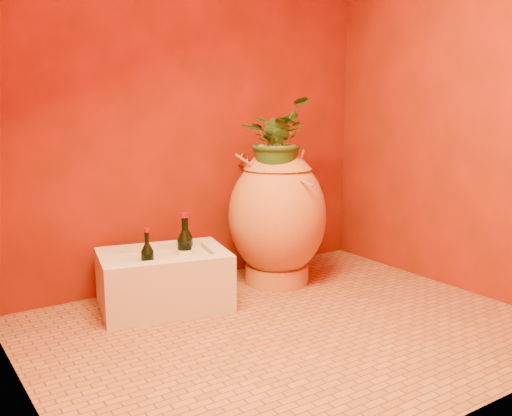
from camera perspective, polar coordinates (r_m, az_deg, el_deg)
floor at (r=2.96m, az=3.32°, el=-11.99°), size 2.50×2.50×0.00m
wall_back at (r=3.57m, az=-6.38°, el=12.46°), size 2.50×0.02×2.50m
wall_left at (r=2.21m, az=-23.89°, el=12.58°), size 0.02×2.00×2.50m
wall_right at (r=3.62m, az=19.91°, el=11.87°), size 0.02×2.00×2.50m
amphora at (r=3.55m, az=2.14°, el=-0.71°), size 0.67×0.67×0.87m
stone_basin at (r=3.23m, az=-9.19°, el=-7.19°), size 0.78×0.61×0.32m
wine_bottle_a at (r=3.23m, az=-7.14°, el=-4.39°), size 0.09×0.09×0.35m
wine_bottle_b at (r=3.35m, az=-6.97°, el=-4.01°), size 0.08×0.08×0.32m
wine_bottle_c at (r=3.13m, az=-10.78°, el=-5.37°), size 0.07×0.07×0.29m
wall_tap at (r=3.70m, az=-1.06°, el=4.46°), size 0.07×0.14×0.15m
plant_main at (r=3.46m, az=1.97°, el=6.96°), size 0.59×0.57×0.49m
plant_side at (r=3.41m, az=1.81°, el=5.99°), size 0.24×0.25×0.36m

